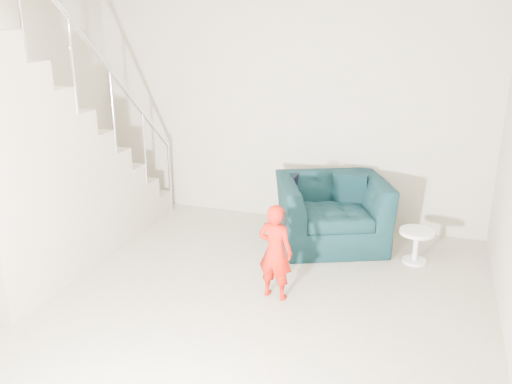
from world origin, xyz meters
The scene contains 9 objects.
floor centered at (0.00, 0.00, 0.00)m, with size 5.50×5.50×0.00m, color gray.
back_wall centered at (0.00, 2.75, 1.35)m, with size 5.00×5.00×0.00m, color #A7A188.
armchair centered at (0.76, 2.10, 0.39)m, with size 1.19×1.04×0.78m, color black.
toddler centered at (0.50, 0.70, 0.46)m, with size 0.34×0.22×0.93m, color #AC1905.
side_table centered at (1.72, 1.90, 0.25)m, with size 0.37×0.37×0.37m.
staircase centered at (-2.00, 0.55, 0.95)m, with size 1.02×3.03×3.62m.
cushion centered at (0.92, 2.35, 0.63)m, with size 0.39×0.11×0.37m, color black.
throw centered at (0.29, 2.06, 0.49)m, with size 0.05×0.48×0.53m, color black.
phone centered at (0.60, 0.69, 0.81)m, with size 0.02×0.05×0.10m, color black.
Camera 1 is at (1.79, -3.67, 2.58)m, focal length 38.00 mm.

